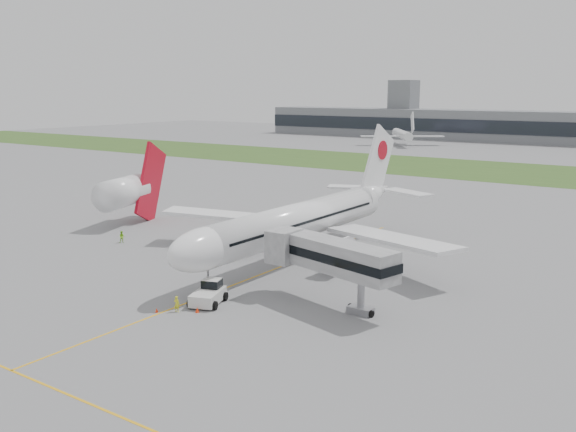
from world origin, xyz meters
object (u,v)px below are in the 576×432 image
Objects in this scene: jet_bridge at (328,256)px; neighbor_aircraft at (126,191)px; pushback_tug at (209,293)px; airliner at (303,219)px; ground_crew_near at (177,304)px.

jet_bridge is 0.90× the size of neighbor_aircraft.
pushback_tug is 47.12m from neighbor_aircraft.
neighbor_aircraft is at bearing 177.30° from airliner.
ground_crew_near is at bearing -123.39° from jet_bridge.
jet_bridge is (11.24, 6.89, 4.53)m from pushback_tug.
airliner is 9.82× the size of pushback_tug.
airliner is at bearing -21.13° from neighbor_aircraft.
pushback_tug is at bearing -49.01° from neighbor_aircraft.
pushback_tug is 0.33× the size of jet_bridge.
jet_bridge reaches higher than ground_crew_near.
pushback_tug is at bearing -115.77° from ground_crew_near.
neighbor_aircraft is at bearing 175.96° from jet_bridge.
ground_crew_near is 48.69m from neighbor_aircraft.
pushback_tug is at bearing -84.69° from airliner.
neighbor_aircraft is (-51.59, 16.95, 0.30)m from jet_bridge.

